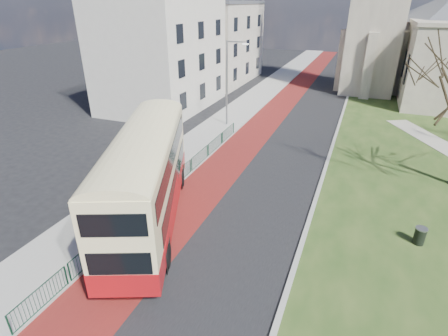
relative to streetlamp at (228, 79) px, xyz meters
The scene contains 12 objects.
ground 19.08m from the streetlamp, 76.42° to the right, with size 160.00×160.00×0.00m, color black.
road_carriageway 7.70m from the streetlamp, 18.88° to the left, with size 9.00×120.00×0.01m, color black.
bus_lane 5.91m from the streetlamp, 32.43° to the left, with size 3.40×120.00×0.01m, color #591414.
pavement_west 5.00m from the streetlamp, 108.07° to the left, with size 4.00×120.00×0.12m, color gray.
kerb_west 5.13m from the streetlamp, 56.03° to the left, with size 0.25×120.00×0.13m, color #999993.
kerb_east 12.07m from the streetlamp, 20.95° to the left, with size 0.25×80.00×0.13m, color #999993.
pedestrian_railing 14.64m from the streetlamp, 84.30° to the right, with size 0.07×24.00×1.12m.
street_block_near 10.62m from the streetlamp, 157.49° to the left, with size 10.30×14.30×13.00m.
street_block_far 22.24m from the streetlamp, 115.76° to the left, with size 10.30×16.30×11.50m.
streetlamp is the anchor object (origin of this frame).
bus 17.68m from the streetlamp, 83.28° to the right, with size 7.59×12.70×5.25m.
litter_bin 21.78m from the streetlamp, 41.52° to the right, with size 0.69×0.69×0.94m.
Camera 1 is at (7.74, -13.48, 11.38)m, focal length 28.00 mm.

